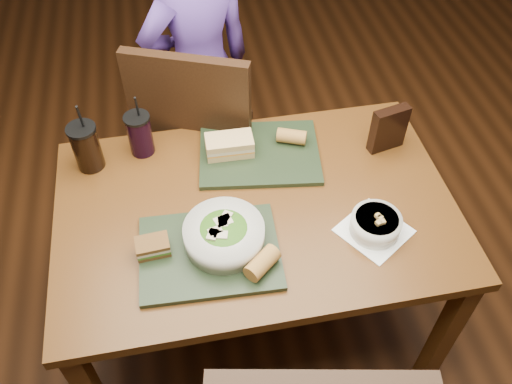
% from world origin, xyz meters
% --- Properties ---
extents(ground, '(6.00, 6.00, 0.00)m').
position_xyz_m(ground, '(0.00, 0.00, 0.00)').
color(ground, '#381C0B').
rests_on(ground, ground).
extents(dining_table, '(1.30, 0.85, 0.75)m').
position_xyz_m(dining_table, '(0.00, 0.00, 0.66)').
color(dining_table, '#532E10').
rests_on(dining_table, ground).
extents(chair_far, '(0.60, 0.61, 1.06)m').
position_xyz_m(chair_far, '(-0.17, 0.54, 0.59)').
color(chair_far, black).
rests_on(chair_far, ground).
extents(diner, '(0.59, 0.49, 1.40)m').
position_xyz_m(diner, '(-0.09, 0.84, 0.70)').
color(diner, '#54338E').
rests_on(diner, ground).
extents(tray_near, '(0.43, 0.34, 0.02)m').
position_xyz_m(tray_near, '(-0.17, -0.16, 0.76)').
color(tray_near, black).
rests_on(tray_near, dining_table).
extents(tray_far, '(0.46, 0.37, 0.02)m').
position_xyz_m(tray_far, '(0.06, 0.23, 0.76)').
color(tray_far, black).
rests_on(tray_far, dining_table).
extents(salad_bowl, '(0.24, 0.24, 0.08)m').
position_xyz_m(salad_bowl, '(-0.12, -0.14, 0.81)').
color(salad_bowl, silver).
rests_on(salad_bowl, tray_near).
extents(soup_bowl, '(0.26, 0.26, 0.08)m').
position_xyz_m(soup_bowl, '(0.35, -0.17, 0.79)').
color(soup_bowl, white).
rests_on(soup_bowl, dining_table).
extents(sandwich_near, '(0.10, 0.07, 0.05)m').
position_xyz_m(sandwich_near, '(-0.34, -0.13, 0.79)').
color(sandwich_near, '#593819').
rests_on(sandwich_near, tray_near).
extents(sandwich_far, '(0.17, 0.09, 0.07)m').
position_xyz_m(sandwich_far, '(-0.05, 0.25, 0.80)').
color(sandwich_far, tan).
rests_on(sandwich_far, tray_far).
extents(baguette_near, '(0.12, 0.11, 0.06)m').
position_xyz_m(baguette_near, '(-0.03, -0.25, 0.80)').
color(baguette_near, '#AD7533').
rests_on(baguette_near, tray_near).
extents(baguette_far, '(0.12, 0.09, 0.05)m').
position_xyz_m(baguette_far, '(0.18, 0.26, 0.79)').
color(baguette_far, '#AD7533').
rests_on(baguette_far, tray_far).
extents(cup_cola, '(0.10, 0.10, 0.27)m').
position_xyz_m(cup_cola, '(-0.53, 0.29, 0.84)').
color(cup_cola, black).
rests_on(cup_cola, dining_table).
extents(cup_berry, '(0.09, 0.09, 0.25)m').
position_xyz_m(cup_berry, '(-0.35, 0.33, 0.83)').
color(cup_berry, black).
rests_on(cup_berry, dining_table).
extents(chip_bag, '(0.14, 0.07, 0.17)m').
position_xyz_m(chip_bag, '(0.51, 0.19, 0.84)').
color(chip_bag, black).
rests_on(chip_bag, dining_table).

